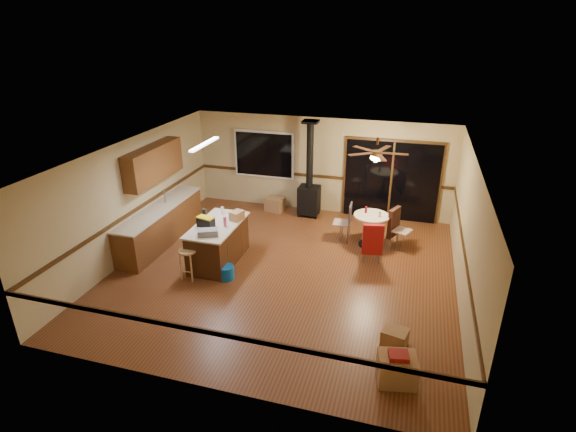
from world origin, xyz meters
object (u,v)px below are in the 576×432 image
at_px(chair_left, 346,218).
at_px(chair_near, 373,239).
at_px(blue_bucket, 226,272).
at_px(dining_table, 371,225).
at_px(box_under_window, 275,204).
at_px(box_corner_a, 397,369).
at_px(box_corner_b, 395,338).
at_px(chair_right, 395,223).
at_px(toolbox_grey, 208,232).
at_px(wood_stove, 309,190).
at_px(bar_stool, 189,264).
at_px(kitchen_island, 218,243).
at_px(toolbox_black, 206,222).

height_order(chair_left, chair_near, same).
relative_size(blue_bucket, dining_table, 0.40).
bearing_deg(box_under_window, chair_left, -30.35).
distance_m(box_corner_a, box_corner_b, 0.78).
relative_size(chair_left, box_corner_a, 0.93).
relative_size(box_under_window, box_corner_b, 1.22).
xyz_separation_m(blue_bucket, chair_right, (3.21, 2.45, 0.46)).
bearing_deg(chair_right, box_under_window, 159.12).
distance_m(toolbox_grey, blue_bucket, 0.92).
bearing_deg(box_under_window, wood_stove, -2.90).
distance_m(dining_table, chair_right, 0.55).
bearing_deg(bar_stool, kitchen_island, 70.42).
bearing_deg(wood_stove, chair_left, -45.57).
bearing_deg(kitchen_island, toolbox_grey, -85.11).
bearing_deg(wood_stove, blue_bucket, -103.24).
height_order(wood_stove, chair_right, wood_stove).
bearing_deg(chair_near, wood_stove, 131.16).
bearing_deg(chair_left, toolbox_black, -143.57).
bearing_deg(box_corner_b, chair_near, 104.33).
xyz_separation_m(chair_near, box_under_window, (-2.93, 2.27, -0.40)).
relative_size(wood_stove, dining_table, 3.04).
relative_size(bar_stool, box_under_window, 1.36).
bearing_deg(box_corner_b, wood_stove, 118.28).
xyz_separation_m(toolbox_black, box_corner_a, (4.17, -2.42, -0.79)).
relative_size(toolbox_grey, dining_table, 0.49).
relative_size(toolbox_black, bar_stool, 0.55).
distance_m(wood_stove, chair_right, 2.65).
xyz_separation_m(bar_stool, box_corner_a, (4.29, -1.77, -0.12)).
relative_size(blue_bucket, chair_left, 0.65).
bearing_deg(blue_bucket, box_under_window, 91.92).
distance_m(wood_stove, dining_table, 2.26).
bearing_deg(toolbox_grey, box_corner_b, -18.38).
distance_m(kitchen_island, chair_near, 3.35).
height_order(kitchen_island, wood_stove, wood_stove).
bearing_deg(toolbox_black, chair_left, 36.43).
height_order(bar_stool, box_corner_b, bar_stool).
bearing_deg(toolbox_black, box_under_window, 81.62).
bearing_deg(kitchen_island, blue_bucket, -54.76).
distance_m(wood_stove, bar_stool, 4.21).
relative_size(bar_stool, box_corner_b, 1.66).
xyz_separation_m(blue_bucket, box_corner_b, (3.48, -1.20, 0.02)).
bearing_deg(toolbox_grey, chair_right, 33.30).
bearing_deg(kitchen_island, dining_table, 28.74).
xyz_separation_m(blue_bucket, box_corner_a, (3.56, -1.97, 0.07)).
bearing_deg(wood_stove, box_corner_a, -64.43).
bearing_deg(box_corner_a, dining_table, 101.68).
xyz_separation_m(kitchen_island, bar_stool, (-0.29, -0.83, -0.13)).
bearing_deg(chair_near, toolbox_black, -163.67).
bearing_deg(toolbox_black, wood_stove, 65.49).
relative_size(wood_stove, bar_stool, 3.86).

